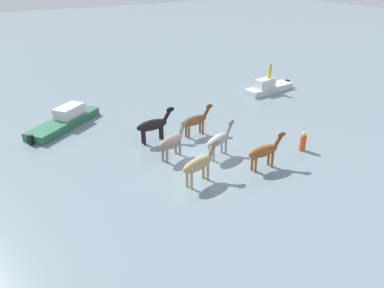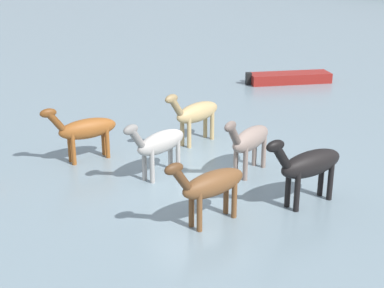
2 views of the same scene
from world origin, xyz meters
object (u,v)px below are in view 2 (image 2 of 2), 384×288
object	(u,v)px
horse_gray_outer	(85,129)
horse_mid_herd	(309,165)
horse_chestnut_trailing	(211,185)
horse_pinto_flank	(249,140)
horse_rear_stallion	(159,143)
boat_tender_starboard	(289,79)
horse_lead	(196,113)

from	to	relation	value
horse_gray_outer	horse_mid_herd	bearing A→B (deg)	122.15
horse_mid_herd	horse_chestnut_trailing	bearing A→B (deg)	-11.81
horse_pinto_flank	horse_gray_outer	bearing A→B (deg)	-68.30
horse_rear_stallion	horse_pinto_flank	xyz separation A→B (m)	(1.25, 2.24, 0.03)
horse_mid_herd	boat_tender_starboard	xyz separation A→B (m)	(-9.87, 8.69, -0.92)
horse_mid_herd	horse_pinto_flank	xyz separation A→B (m)	(-2.36, 0.04, -0.05)
horse_pinto_flank	boat_tender_starboard	distance (m)	11.49
horse_rear_stallion	horse_chestnut_trailing	world-z (taller)	horse_rear_stallion
horse_pinto_flank	horse_chestnut_trailing	size ratio (longest dim) A/B	1.01
horse_lead	horse_rear_stallion	bearing A→B (deg)	22.18
horse_pinto_flank	horse_chestnut_trailing	distance (m)	3.24
horse_rear_stallion	horse_pinto_flank	distance (m)	2.56
horse_rear_stallion	horse_chestnut_trailing	size ratio (longest dim) A/B	1.00
horse_mid_herd	horse_lead	world-z (taller)	horse_mid_herd
horse_mid_herd	horse_chestnut_trailing	world-z (taller)	horse_mid_herd
horse_chestnut_trailing	boat_tender_starboard	size ratio (longest dim) A/B	0.58
horse_rear_stallion	horse_mid_herd	bearing A→B (deg)	104.46
horse_lead	horse_gray_outer	xyz separation A→B (m)	(-0.58, -3.65, -0.04)
horse_lead	horse_chestnut_trailing	bearing A→B (deg)	45.82
horse_mid_herd	horse_lead	bearing A→B (deg)	-92.86
horse_rear_stallion	horse_lead	xyz separation A→B (m)	(-1.75, 2.43, 0.04)
horse_mid_herd	boat_tender_starboard	bearing A→B (deg)	-131.77
horse_chestnut_trailing	horse_gray_outer	xyz separation A→B (m)	(-5.41, -0.79, 0.01)
horse_gray_outer	horse_pinto_flank	bearing A→B (deg)	136.27
horse_chestnut_trailing	horse_lead	size ratio (longest dim) A/B	0.96
horse_lead	horse_gray_outer	size ratio (longest dim) A/B	1.05
horse_mid_herd	horse_pinto_flank	bearing A→B (deg)	-91.33
horse_rear_stallion	horse_chestnut_trailing	distance (m)	3.11
horse_rear_stallion	horse_lead	size ratio (longest dim) A/B	0.96
horse_pinto_flank	horse_gray_outer	distance (m)	4.97
horse_rear_stallion	boat_tender_starboard	xyz separation A→B (m)	(-6.26, 10.89, -0.85)
horse_pinto_flank	horse_gray_outer	xyz separation A→B (m)	(-3.57, -3.46, -0.03)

